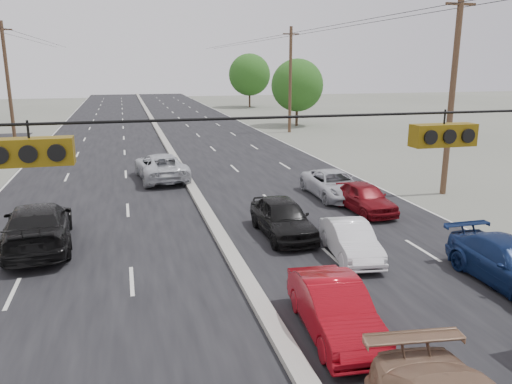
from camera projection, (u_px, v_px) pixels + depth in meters
road_surface at (172, 155)px, 36.88m from camera, size 20.00×160.00×0.02m
center_median at (172, 154)px, 36.86m from camera, size 0.50×160.00×0.20m
utility_pole_left_c at (8, 82)px, 41.87m from camera, size 1.60×0.30×10.00m
utility_pole_right_b at (452, 94)px, 24.67m from camera, size 1.60×0.30×10.00m
utility_pole_right_c at (290, 79)px, 48.08m from camera, size 1.60×0.30×10.00m
traffic_signals at (438, 133)px, 7.78m from camera, size 25.00×0.30×0.54m
tree_right_mid at (297, 85)px, 53.57m from camera, size 5.60×5.60×7.14m
tree_right_far at (250, 75)px, 77.07m from camera, size 6.40×6.40×8.16m
red_sedan at (335, 309)px, 12.27m from camera, size 1.74×4.19×1.35m
queue_car_a at (283, 218)px, 19.36m from camera, size 1.81×4.39×1.49m
queue_car_b at (351, 241)px, 17.23m from camera, size 1.78×3.87×1.23m
queue_car_c at (334, 185)px, 25.05m from camera, size 2.20×4.73×1.31m
queue_car_d at (512, 265)px, 14.97m from camera, size 1.95×4.72×1.37m
queue_car_e at (365, 198)px, 22.54m from camera, size 1.72×3.99×1.34m
oncoming_near at (38, 226)px, 18.10m from camera, size 2.78×5.85×1.65m
oncoming_far at (161, 167)px, 28.85m from camera, size 3.02×5.71×1.53m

